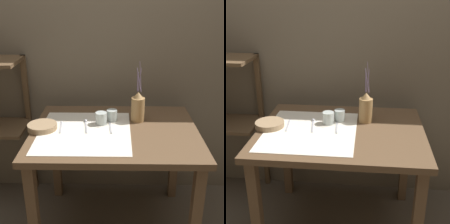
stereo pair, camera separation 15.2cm
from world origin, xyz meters
TOP-DOWN VIEW (x-y plane):
  - ground_plane at (0.00, 0.00)m, footprint 12.00×12.00m
  - stone_wall_back at (0.00, 0.53)m, footprint 7.00×0.06m
  - wooden_table at (0.00, 0.00)m, footprint 1.06×0.84m
  - linen_cloth at (-0.19, -0.04)m, footprint 0.57×0.62m
  - pitcher_with_flowers at (0.15, 0.14)m, footprint 0.09×0.09m
  - wooden_bowl at (-0.46, -0.01)m, footprint 0.19×0.19m
  - glass_tumbler_near at (-0.09, 0.08)m, footprint 0.08×0.08m
  - glass_tumbler_far at (-0.02, 0.14)m, footprint 0.07×0.07m
  - knife_center at (-0.35, 0.02)m, footprint 0.03×0.18m
  - spoon_inner at (-0.19, 0.08)m, footprint 0.04×0.19m
  - fork_outer at (-0.03, 0.02)m, footprint 0.03×0.18m

SIDE VIEW (x-z plane):
  - ground_plane at x=0.00m, z-range 0.00..0.00m
  - wooden_table at x=0.00m, z-range 0.28..1.04m
  - linen_cloth at x=-0.19m, z-range 0.77..0.77m
  - knife_center at x=-0.35m, z-range 0.77..0.77m
  - fork_outer at x=-0.03m, z-range 0.77..0.77m
  - spoon_inner at x=-0.19m, z-range 0.76..0.78m
  - wooden_bowl at x=-0.46m, z-range 0.77..0.80m
  - glass_tumbler_far at x=-0.02m, z-range 0.77..0.84m
  - glass_tumbler_near at x=-0.09m, z-range 0.77..0.85m
  - pitcher_with_flowers at x=0.15m, z-range 0.65..1.07m
  - stone_wall_back at x=0.00m, z-range 0.00..2.40m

